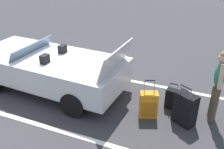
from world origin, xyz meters
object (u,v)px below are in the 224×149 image
Objects in this scene: suitcase_medium_bright at (149,105)px; convertible_car at (44,67)px; suitcase_large_black at (185,109)px; suitcase_small_carryon at (173,99)px; traveler_person at (218,83)px.

convertible_car is at bearing -115.93° from suitcase_medium_bright.
suitcase_medium_bright is at bearing 177.91° from convertible_car.
convertible_car is 3.82m from suitcase_large_black.
suitcase_small_carryon is at bearing -172.25° from convertible_car.
suitcase_small_carryon is (-3.47, -0.29, -0.34)m from convertible_car.
convertible_car is at bearing -3.29° from traveler_person.
convertible_car reaches higher than suitcase_medium_bright.
suitcase_large_black is (-3.81, 0.20, -0.22)m from convertible_car.
traveler_person is (-4.37, -0.18, 0.34)m from convertible_car.
convertible_car is 4.38m from traveler_person.
suitcase_large_black is 0.61m from suitcase_small_carryon.
suitcase_large_black is at bearing -139.55° from suitcase_small_carryon.
suitcase_small_carryon is 1.13m from traveler_person.
suitcase_medium_bright is 0.72m from suitcase_small_carryon.
convertible_car is 4.61× the size of suitcase_medium_bright.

